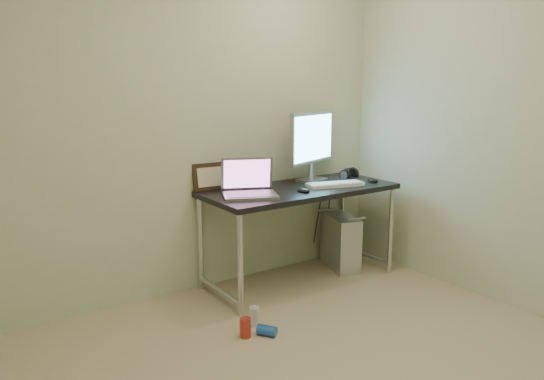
% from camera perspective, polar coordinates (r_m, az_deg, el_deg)
% --- Properties ---
extents(wall_back, '(3.50, 0.02, 2.50)m').
position_cam_1_polar(wall_back, '(3.83, -9.80, 7.03)').
color(wall_back, beige).
rests_on(wall_back, ground).
extents(desk, '(1.50, 0.66, 0.75)m').
position_cam_1_polar(desk, '(4.06, 3.00, -0.88)').
color(desk, black).
rests_on(desk, ground).
extents(tower_computer, '(0.31, 0.47, 0.48)m').
position_cam_1_polar(tower_computer, '(4.50, 7.36, -5.53)').
color(tower_computer, silver).
rests_on(tower_computer, ground).
extents(cable_a, '(0.01, 0.16, 0.69)m').
position_cam_1_polar(cable_a, '(4.59, 4.97, -2.84)').
color(cable_a, black).
rests_on(cable_a, ground).
extents(cable_b, '(0.02, 0.11, 0.71)m').
position_cam_1_polar(cable_b, '(4.64, 5.98, -2.97)').
color(cable_b, black).
rests_on(cable_b, ground).
extents(can_red, '(0.07, 0.07, 0.12)m').
position_cam_1_polar(can_red, '(3.37, -2.89, -14.56)').
color(can_red, '#B62F22').
rests_on(can_red, ground).
extents(can_white, '(0.09, 0.09, 0.12)m').
position_cam_1_polar(can_white, '(3.51, -1.89, -13.40)').
color(can_white, silver).
rests_on(can_white, ground).
extents(can_blue, '(0.12, 0.14, 0.07)m').
position_cam_1_polar(can_blue, '(3.40, -0.55, -14.88)').
color(can_blue, '#2155B4').
rests_on(can_blue, ground).
extents(laptop, '(0.47, 0.43, 0.26)m').
position_cam_1_polar(laptop, '(3.77, -2.50, 0.35)').
color(laptop, '#B1B0B8').
rests_on(laptop, desk).
extents(monitor, '(0.57, 0.25, 0.56)m').
position_cam_1_polar(monitor, '(4.28, 4.34, 5.30)').
color(monitor, '#B1B0B8').
rests_on(monitor, desk).
extents(keyboard, '(0.47, 0.25, 0.03)m').
position_cam_1_polar(keyboard, '(4.12, 6.80, 0.60)').
color(keyboard, white).
rests_on(keyboard, desk).
extents(mouse_right, '(0.08, 0.12, 0.04)m').
position_cam_1_polar(mouse_right, '(4.34, 10.78, 1.11)').
color(mouse_right, black).
rests_on(mouse_right, desk).
extents(mouse_left, '(0.08, 0.12, 0.04)m').
position_cam_1_polar(mouse_left, '(3.88, 3.40, 0.04)').
color(mouse_left, black).
rests_on(mouse_left, desk).
extents(headphones, '(0.16, 0.09, 0.10)m').
position_cam_1_polar(headphones, '(4.51, 8.32, 1.72)').
color(headphones, black).
rests_on(headphones, desk).
extents(picture_frame, '(0.26, 0.09, 0.21)m').
position_cam_1_polar(picture_frame, '(3.95, -6.78, 1.43)').
color(picture_frame, black).
rests_on(picture_frame, desk).
extents(webcam, '(0.05, 0.04, 0.13)m').
position_cam_1_polar(webcam, '(4.02, -3.59, 1.58)').
color(webcam, silver).
rests_on(webcam, desk).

